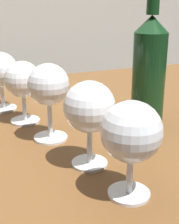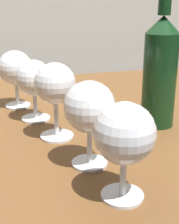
{
  "view_description": "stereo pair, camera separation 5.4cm",
  "coord_description": "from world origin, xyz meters",
  "px_view_note": "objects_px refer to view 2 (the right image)",
  "views": [
    {
      "loc": [
        -0.17,
        -0.68,
        1.05
      ],
      "look_at": [
        0.02,
        -0.21,
        0.87
      ],
      "focal_mm": 53.85,
      "sensor_mm": 36.0,
      "label": 1
    },
    {
      "loc": [
        -0.12,
        -0.7,
        1.05
      ],
      "look_at": [
        0.02,
        -0.21,
        0.87
      ],
      "focal_mm": 53.85,
      "sensor_mm": 36.0,
      "label": 2
    }
  ],
  "objects_px": {
    "wine_glass_white": "(55,85)",
    "wine_glass_chardonnay": "(125,135)",
    "wine_glass_empty": "(89,109)",
    "wine_bottle": "(160,69)",
    "wine_glass_rose": "(15,69)",
    "wine_glass_pinot": "(34,79)"
  },
  "relations": [
    {
      "from": "wine_glass_empty",
      "to": "wine_glass_white",
      "type": "xyz_separation_m",
      "value": [
        -0.03,
        0.13,
        0.01
      ]
    },
    {
      "from": "wine_glass_pinot",
      "to": "wine_bottle",
      "type": "distance_m",
      "value": 0.27
    },
    {
      "from": "wine_glass_pinot",
      "to": "wine_glass_chardonnay",
      "type": "bearing_deg",
      "value": -76.88
    },
    {
      "from": "wine_glass_white",
      "to": "wine_glass_pinot",
      "type": "relative_size",
      "value": 1.1
    },
    {
      "from": "wine_glass_chardonnay",
      "to": "wine_glass_pinot",
      "type": "height_order",
      "value": "wine_glass_chardonnay"
    },
    {
      "from": "wine_glass_empty",
      "to": "wine_bottle",
      "type": "xyz_separation_m",
      "value": [
        0.19,
        0.14,
        0.02
      ]
    },
    {
      "from": "wine_glass_pinot",
      "to": "wine_bottle",
      "type": "height_order",
      "value": "wine_bottle"
    },
    {
      "from": "wine_glass_rose",
      "to": "wine_bottle",
      "type": "relative_size",
      "value": 0.46
    },
    {
      "from": "wine_glass_chardonnay",
      "to": "wine_glass_rose",
      "type": "xyz_separation_m",
      "value": [
        -0.11,
        0.45,
        0.0
      ]
    },
    {
      "from": "wine_glass_white",
      "to": "wine_glass_chardonnay",
      "type": "bearing_deg",
      "value": -77.4
    },
    {
      "from": "wine_glass_empty",
      "to": "wine_glass_pinot",
      "type": "relative_size",
      "value": 1.06
    },
    {
      "from": "wine_glass_chardonnay",
      "to": "wine_glass_empty",
      "type": "bearing_deg",
      "value": 100.3
    },
    {
      "from": "wine_glass_pinot",
      "to": "wine_glass_rose",
      "type": "distance_m",
      "value": 0.11
    },
    {
      "from": "wine_glass_white",
      "to": "wine_glass_rose",
      "type": "xyz_separation_m",
      "value": [
        -0.06,
        0.22,
        -0.01
      ]
    },
    {
      "from": "wine_glass_empty",
      "to": "wine_glass_rose",
      "type": "distance_m",
      "value": 0.36
    },
    {
      "from": "wine_glass_rose",
      "to": "wine_bottle",
      "type": "distance_m",
      "value": 0.35
    },
    {
      "from": "wine_glass_empty",
      "to": "wine_glass_white",
      "type": "relative_size",
      "value": 0.96
    },
    {
      "from": "wine_glass_chardonnay",
      "to": "wine_glass_white",
      "type": "distance_m",
      "value": 0.24
    },
    {
      "from": "wine_glass_white",
      "to": "wine_glass_rose",
      "type": "relative_size",
      "value": 1.06
    },
    {
      "from": "wine_glass_chardonnay",
      "to": "wine_glass_pinot",
      "type": "xyz_separation_m",
      "value": [
        -0.08,
        0.34,
        -0.0
      ]
    },
    {
      "from": "wine_glass_empty",
      "to": "wine_glass_white",
      "type": "height_order",
      "value": "wine_glass_white"
    },
    {
      "from": "wine_bottle",
      "to": "wine_glass_rose",
      "type": "bearing_deg",
      "value": 144.29
    }
  ]
}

